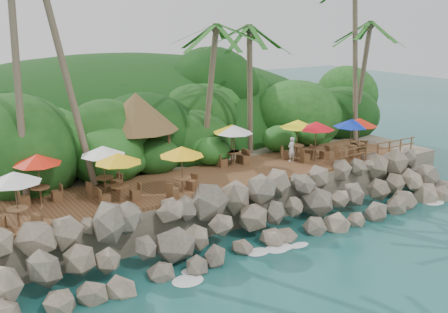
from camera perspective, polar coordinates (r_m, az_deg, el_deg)
ground at (r=27.05m, az=7.03°, el=-9.79°), size 140.00×140.00×0.00m
land_base at (r=39.52m, az=-7.90°, el=-0.10°), size 32.00×25.20×2.10m
jungle_hill at (r=46.48m, az=-11.80°, el=0.70°), size 44.80×28.00×15.40m
seawall at (r=28.02m, az=4.47°, el=-6.25°), size 29.00×4.00×2.30m
terrace at (r=30.76m, az=0.00°, el=-2.16°), size 26.00×5.00×0.20m
jungle_foliage at (r=38.94m, az=-7.22°, el=-1.92°), size 44.00×16.00×12.00m
foam_line at (r=27.24m, az=6.62°, el=-9.52°), size 25.20×0.80×0.06m
palapa at (r=31.66m, az=-9.47°, el=4.83°), size 5.00×5.00×4.60m
dining_clusters at (r=29.78m, az=-0.52°, el=1.65°), size 23.82×5.54×2.53m
railing at (r=35.51m, az=16.31°, el=0.78°), size 7.20×0.10×1.00m
waiter at (r=33.59m, az=7.31°, el=0.80°), size 0.64×0.48×1.59m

